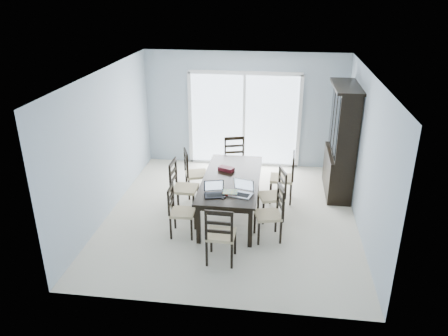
{
  "coord_description": "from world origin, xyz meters",
  "views": [
    {
      "loc": [
        0.79,
        -7.02,
        3.96
      ],
      "look_at": [
        -0.13,
        0.0,
        0.93
      ],
      "focal_mm": 35.0,
      "sensor_mm": 36.0,
      "label": 1
    }
  ],
  "objects": [
    {
      "name": "floor",
      "position": [
        0.0,
        0.0,
        0.0
      ],
      "size": [
        5.0,
        5.0,
        0.0
      ],
      "primitive_type": "plane",
      "color": "beige",
      "rests_on": "ground"
    },
    {
      "name": "ceiling",
      "position": [
        0.0,
        0.0,
        2.6
      ],
      "size": [
        5.0,
        5.0,
        0.0
      ],
      "primitive_type": "plane",
      "rotation": [
        3.14,
        0.0,
        0.0
      ],
      "color": "white",
      "rests_on": "back_wall"
    },
    {
      "name": "back_wall",
      "position": [
        0.0,
        2.5,
        1.3
      ],
      "size": [
        4.5,
        0.02,
        2.6
      ],
      "primitive_type": "cube",
      "color": "#9FB0BE",
      "rests_on": "floor"
    },
    {
      "name": "wall_left",
      "position": [
        -2.25,
        0.0,
        1.3
      ],
      "size": [
        0.02,
        5.0,
        2.6
      ],
      "primitive_type": "cube",
      "color": "#9FB0BE",
      "rests_on": "floor"
    },
    {
      "name": "wall_right",
      "position": [
        2.25,
        0.0,
        1.3
      ],
      "size": [
        0.02,
        5.0,
        2.6
      ],
      "primitive_type": "cube",
      "color": "#9FB0BE",
      "rests_on": "floor"
    },
    {
      "name": "balcony",
      "position": [
        0.0,
        3.5,
        -0.05
      ],
      "size": [
        4.5,
        2.0,
        0.1
      ],
      "primitive_type": "cube",
      "color": "gray",
      "rests_on": "ground"
    },
    {
      "name": "railing",
      "position": [
        0.0,
        4.5,
        0.55
      ],
      "size": [
        4.5,
        0.06,
        1.1
      ],
      "primitive_type": "cube",
      "color": "#99999E",
      "rests_on": "balcony"
    },
    {
      "name": "dining_table",
      "position": [
        0.0,
        0.0,
        0.67
      ],
      "size": [
        1.0,
        2.2,
        0.75
      ],
      "color": "black",
      "rests_on": "floor"
    },
    {
      "name": "china_hutch",
      "position": [
        2.02,
        1.25,
        1.07
      ],
      "size": [
        0.5,
        1.38,
        2.2
      ],
      "color": "black",
      "rests_on": "floor"
    },
    {
      "name": "sliding_door",
      "position": [
        0.0,
        2.48,
        1.09
      ],
      "size": [
        2.52,
        0.05,
        2.18
      ],
      "color": "silver",
      "rests_on": "floor"
    },
    {
      "name": "chair_left_near",
      "position": [
        -0.82,
        -0.77,
        0.54
      ],
      "size": [
        0.41,
        0.4,
        1.03
      ],
      "rotation": [
        0.0,
        0.0,
        -1.54
      ],
      "color": "black",
      "rests_on": "floor"
    },
    {
      "name": "chair_left_mid",
      "position": [
        -0.96,
        0.02,
        0.62
      ],
      "size": [
        0.46,
        0.45,
        1.16
      ],
      "rotation": [
        0.0,
        0.0,
        -1.6
      ],
      "color": "black",
      "rests_on": "floor"
    },
    {
      "name": "chair_left_far",
      "position": [
        -0.87,
        0.71,
        0.59
      ],
      "size": [
        0.54,
        0.54,
        1.11
      ],
      "rotation": [
        0.0,
        0.0,
        -1.22
      ],
      "color": "black",
      "rests_on": "floor"
    },
    {
      "name": "chair_right_near",
      "position": [
        0.78,
        -0.69,
        0.57
      ],
      "size": [
        0.5,
        0.49,
        1.08
      ],
      "rotation": [
        0.0,
        0.0,
        1.81
      ],
      "color": "black",
      "rests_on": "floor"
    },
    {
      "name": "chair_right_mid",
      "position": [
        0.8,
        -0.0,
        0.57
      ],
      "size": [
        0.52,
        0.51,
        1.08
      ],
      "rotation": [
        0.0,
        0.0,
        1.88
      ],
      "color": "black",
      "rests_on": "floor"
    },
    {
      "name": "chair_right_far",
      "position": [
        0.99,
        0.72,
        0.6
      ],
      "size": [
        0.45,
        0.44,
        1.14
      ],
      "rotation": [
        0.0,
        0.0,
        1.55
      ],
      "color": "black",
      "rests_on": "floor"
    },
    {
      "name": "chair_end_near",
      "position": [
        0.01,
        -1.52,
        0.59
      ],
      "size": [
        0.43,
        0.44,
        1.12
      ],
      "rotation": [
        0.0,
        0.0,
        -0.02
      ],
      "color": "black",
      "rests_on": "floor"
    },
    {
      "name": "chair_end_far",
      "position": [
        -0.09,
        1.46,
        0.6
      ],
      "size": [
        0.53,
        0.54,
        1.13
      ],
      "rotation": [
        0.0,
        0.0,
        3.42
      ],
      "color": "black",
      "rests_on": "floor"
    },
    {
      "name": "laptop_dark",
      "position": [
        -0.19,
        -0.74,
        0.81
      ],
      "size": [
        0.38,
        0.31,
        0.23
      ],
      "rotation": [
        0.0,
        0.0,
        0.27
      ],
      "color": "black",
      "rests_on": "dining_table"
    },
    {
      "name": "laptop_silver",
      "position": [
        0.23,
        -0.66,
        0.81
      ],
      "size": [
        0.41,
        0.33,
        0.24
      ],
      "rotation": [
        0.0,
        0.0,
        -0.26
      ],
      "color": "#BBBBBD",
      "rests_on": "dining_table"
    },
    {
      "name": "book_stack",
      "position": [
        0.05,
        -0.63,
        0.77
      ],
      "size": [
        0.25,
        0.2,
        0.04
      ],
      "rotation": [
        0.0,
        0.0,
        -0.09
      ],
      "color": "maroon",
      "rests_on": "dining_table"
    },
    {
      "name": "cell_phone",
      "position": [
        -0.08,
        -0.81,
        0.76
      ],
      "size": [
        0.12,
        0.09,
        0.01
      ],
      "primitive_type": "cube",
      "rotation": [
        0.0,
        0.0,
        -0.35
      ],
      "color": "black",
      "rests_on": "dining_table"
    },
    {
      "name": "game_box",
      "position": [
        -0.13,
        0.3,
        0.79
      ],
      "size": [
        0.32,
        0.24,
        0.07
      ],
      "primitive_type": "cube",
      "rotation": [
        0.0,
        0.0,
        -0.42
      ],
      "color": "#51101F",
      "rests_on": "dining_table"
    },
    {
      "name": "hot_tub",
      "position": [
        -0.49,
        3.44,
        0.43
      ],
      "size": [
        1.93,
        1.8,
        0.85
      ],
      "rotation": [
        0.0,
        0.0,
        0.24
      ],
      "color": "maroon",
      "rests_on": "balcony"
    }
  ]
}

